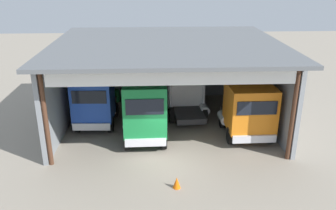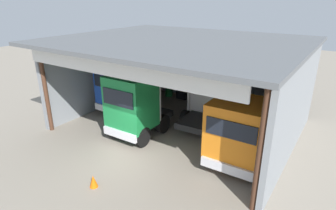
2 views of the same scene
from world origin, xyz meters
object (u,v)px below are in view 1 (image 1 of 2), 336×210
(truck_orange_center_right_bay, at_px, (248,110))
(oil_drum, at_px, (116,95))
(tool_cart, at_px, (132,94))
(truck_blue_left_bay, at_px, (94,101))
(traffic_cone, at_px, (177,183))
(truck_green_center_bay, at_px, (145,113))
(truck_white_yard_outside, at_px, (185,87))

(truck_orange_center_right_bay, relative_size, oil_drum, 5.20)
(tool_cart, bearing_deg, truck_blue_left_bay, -113.78)
(oil_drum, bearing_deg, traffic_cone, -71.69)
(truck_orange_center_right_bay, xyz_separation_m, tool_cart, (-7.12, 6.72, -1.28))
(truck_green_center_bay, bearing_deg, truck_orange_center_right_bay, -176.03)
(truck_blue_left_bay, bearing_deg, traffic_cone, 126.00)
(truck_white_yard_outside, xyz_separation_m, traffic_cone, (-1.19, -8.99, -1.68))
(truck_green_center_bay, xyz_separation_m, truck_white_yard_outside, (2.69, 4.44, 0.04))
(truck_blue_left_bay, relative_size, truck_orange_center_right_bay, 1.05)
(truck_green_center_bay, distance_m, tool_cart, 7.44)
(oil_drum, height_order, traffic_cone, oil_drum)
(truck_orange_center_right_bay, distance_m, oil_drum, 10.73)
(truck_blue_left_bay, height_order, truck_green_center_bay, truck_green_center_bay)
(tool_cart, relative_size, traffic_cone, 1.79)
(truck_green_center_bay, relative_size, truck_orange_center_right_bay, 0.88)
(tool_cart, bearing_deg, oil_drum, -173.97)
(oil_drum, distance_m, tool_cart, 1.25)
(truck_green_center_bay, height_order, tool_cart, truck_green_center_bay)
(traffic_cone, bearing_deg, truck_blue_left_bay, 123.83)
(truck_green_center_bay, distance_m, oil_drum, 7.61)
(truck_green_center_bay, relative_size, traffic_cone, 7.41)
(truck_green_center_bay, xyz_separation_m, truck_orange_center_right_bay, (6.02, 0.50, -0.15))
(truck_white_yard_outside, bearing_deg, truck_blue_left_bay, -164.46)
(truck_orange_center_right_bay, height_order, oil_drum, truck_orange_center_right_bay)
(truck_white_yard_outside, bearing_deg, traffic_cone, -100.49)
(truck_blue_left_bay, xyz_separation_m, truck_orange_center_right_bay, (9.22, -1.96, 0.04))
(truck_blue_left_bay, relative_size, tool_cart, 4.93)
(truck_orange_center_right_bay, relative_size, tool_cart, 4.70)
(truck_white_yard_outside, relative_size, oil_drum, 5.35)
(truck_green_center_bay, distance_m, truck_white_yard_outside, 5.19)
(tool_cart, distance_m, traffic_cone, 12.06)
(truck_blue_left_bay, distance_m, oil_drum, 4.88)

